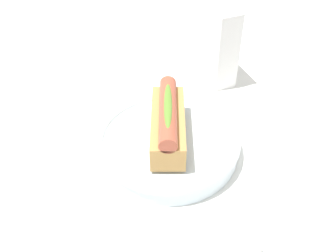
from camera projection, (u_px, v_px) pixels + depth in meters
The scene contains 4 objects.
ground_plane at pixel (177, 146), 0.64m from camera, with size 2.40×2.40×0.00m, color white.
serving_bowl at pixel (168, 143), 0.62m from camera, with size 0.23×0.23×0.03m.
hotdog_front at pixel (168, 122), 0.59m from camera, with size 0.16×0.08×0.06m.
napkin_box at pixel (215, 42), 0.75m from camera, with size 0.11×0.04×0.15m, color white.
Camera 1 is at (0.45, -0.11, 0.44)m, focal length 42.04 mm.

